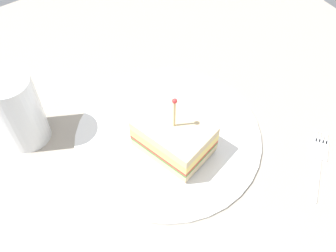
% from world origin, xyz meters
% --- Properties ---
extents(ground_plane, '(0.90, 0.90, 0.02)m').
position_xyz_m(ground_plane, '(0.00, 0.00, -0.01)').
color(ground_plane, '#9E9384').
extents(plate, '(0.28, 0.28, 0.01)m').
position_xyz_m(plate, '(0.00, 0.00, 0.00)').
color(plate, white).
rests_on(plate, ground_plane).
extents(sandwich_half_center, '(0.12, 0.10, 0.10)m').
position_xyz_m(sandwich_half_center, '(0.02, -0.01, 0.03)').
color(sandwich_half_center, beige).
rests_on(sandwich_half_center, plate).
extents(drink_glass, '(0.06, 0.06, 0.12)m').
position_xyz_m(drink_glass, '(-0.12, -0.17, 0.05)').
color(drink_glass, beige).
rests_on(drink_glass, ground_plane).
extents(fork, '(0.08, 0.10, 0.00)m').
position_xyz_m(fork, '(0.15, 0.16, 0.00)').
color(fork, silver).
rests_on(fork, ground_plane).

